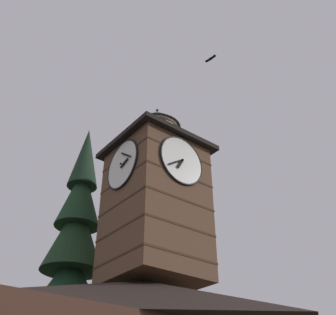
{
  "coord_description": "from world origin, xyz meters",
  "views": [
    {
      "loc": [
        10.03,
        13.08,
        2.27
      ],
      "look_at": [
        -1.23,
        -1.26,
        14.13
      ],
      "focal_mm": 43.98,
      "sensor_mm": 36.0,
      "label": 1
    }
  ],
  "objects": [
    {
      "name": "pine_tree_behind",
      "position": [
        1.25,
        -6.03,
        6.77
      ],
      "size": [
        5.32,
        5.32,
        17.61
      ],
      "color": "#473323",
      "rests_on": "ground_plane"
    },
    {
      "name": "clock_tower",
      "position": [
        -0.68,
        -1.55,
        11.65
      ],
      "size": [
        4.7,
        4.7,
        9.98
      ],
      "color": "brown",
      "rests_on": "building_main"
    },
    {
      "name": "flying_bird_high",
      "position": [
        -2.44,
        1.24,
        20.24
      ],
      "size": [
        0.26,
        0.76,
        0.12
      ],
      "color": "black"
    }
  ]
}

